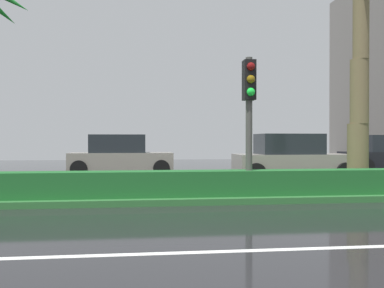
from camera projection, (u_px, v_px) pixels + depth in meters
ground_plane at (160, 193)px, 12.60m from camera, size 90.00×42.00×0.10m
near_lane_divider_stripe at (187, 253)px, 5.66m from camera, size 81.00×0.14×0.01m
median_strip at (162, 193)px, 11.61m from camera, size 85.50×4.00×0.15m
median_hedge at (165, 184)px, 10.22m from camera, size 76.50×0.70×0.60m
traffic_signal_median_right at (249, 100)px, 10.40m from camera, size 0.28×0.43×3.32m
car_in_traffic_second at (120, 156)px, 18.39m from camera, size 4.30×2.02×1.72m
car_in_traffic_third at (291, 158)px, 16.29m from camera, size 4.30×2.02×1.72m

